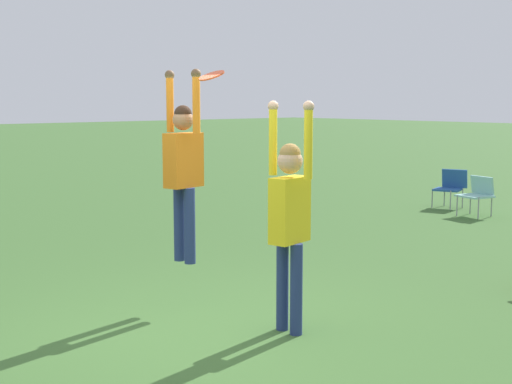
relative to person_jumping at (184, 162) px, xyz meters
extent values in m
plane|color=#3D662D|center=(0.69, -0.35, -1.60)|extent=(120.00, 120.00, 0.00)
cylinder|color=navy|center=(-0.10, 0.00, -0.68)|extent=(0.12, 0.12, 0.82)
cylinder|color=navy|center=(0.10, 0.00, -0.68)|extent=(0.12, 0.12, 0.82)
cube|color=orange|center=(0.00, 0.00, 0.02)|extent=(0.28, 0.46, 0.58)
sphere|color=#9E704C|center=(0.00, 0.00, 0.45)|extent=(0.22, 0.22, 0.22)
sphere|color=black|center=(0.00, 0.00, 0.51)|extent=(0.19, 0.19, 0.19)
cylinder|color=orange|center=(-0.24, 0.00, 0.62)|extent=(0.08, 0.08, 0.61)
sphere|color=#9E704C|center=(-0.24, 0.00, 0.92)|extent=(0.10, 0.10, 0.10)
cylinder|color=orange|center=(0.24, 0.00, 0.62)|extent=(0.08, 0.08, 0.61)
sphere|color=#9E704C|center=(0.24, 0.00, 0.92)|extent=(0.10, 0.10, 0.10)
cylinder|color=navy|center=(1.26, 0.26, -1.15)|extent=(0.12, 0.12, 0.89)
cylinder|color=navy|center=(1.46, 0.26, -1.15)|extent=(0.12, 0.12, 0.89)
cube|color=yellow|center=(1.36, 0.26, -0.39)|extent=(0.28, 0.46, 0.63)
sphere|color=tan|center=(1.36, 0.26, 0.08)|extent=(0.24, 0.24, 0.24)
sphere|color=olive|center=(1.36, 0.26, 0.15)|extent=(0.21, 0.21, 0.21)
cylinder|color=yellow|center=(1.12, 0.26, 0.26)|extent=(0.08, 0.08, 0.67)
sphere|color=tan|center=(1.12, 0.26, 0.60)|extent=(0.10, 0.10, 0.10)
cylinder|color=yellow|center=(1.60, 0.26, 0.26)|extent=(0.08, 0.08, 0.67)
sphere|color=tan|center=(1.60, 0.26, 0.60)|extent=(0.10, 0.10, 0.10)
cylinder|color=#E04C23|center=(0.57, -0.05, 0.89)|extent=(0.27, 0.25, 0.11)
cylinder|color=gray|center=(-2.46, 8.12, -1.39)|extent=(0.02, 0.02, 0.41)
cylinder|color=gray|center=(-2.02, 8.12, -1.39)|extent=(0.02, 0.02, 0.41)
cylinder|color=gray|center=(-2.46, 8.56, -1.39)|extent=(0.02, 0.02, 0.41)
cylinder|color=gray|center=(-2.02, 8.56, -1.39)|extent=(0.02, 0.02, 0.41)
cube|color=#235193|center=(-2.24, 8.34, -1.21)|extent=(0.67, 0.67, 0.04)
cube|color=#235193|center=(-2.24, 8.58, -0.99)|extent=(0.53, 0.27, 0.39)
cylinder|color=gray|center=(-1.50, 7.56, -1.39)|extent=(0.02, 0.02, 0.42)
cylinder|color=gray|center=(-1.04, 7.56, -1.39)|extent=(0.02, 0.02, 0.42)
cylinder|color=gray|center=(-1.50, 8.03, -1.39)|extent=(0.02, 0.02, 0.42)
cylinder|color=gray|center=(-1.04, 8.03, -1.39)|extent=(0.02, 0.02, 0.42)
cube|color=#8CC6C1|center=(-1.27, 7.80, -1.20)|extent=(0.65, 0.65, 0.04)
cube|color=#8CC6C1|center=(-1.27, 8.05, -1.00)|extent=(0.56, 0.21, 0.35)
camera|label=1|loc=(6.20, -4.42, 0.66)|focal=50.00mm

